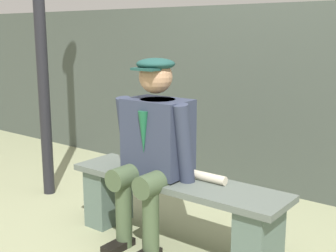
% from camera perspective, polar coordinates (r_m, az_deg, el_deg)
% --- Properties ---
extents(ground_plane, '(30.00, 30.00, 0.00)m').
position_cam_1_polar(ground_plane, '(3.22, 0.84, -14.77)').
color(ground_plane, gray).
extents(bench, '(1.57, 0.40, 0.48)m').
position_cam_1_polar(bench, '(3.10, 0.85, -9.88)').
color(bench, '#576159').
rests_on(bench, ground).
extents(seated_man, '(0.60, 0.55, 1.28)m').
position_cam_1_polar(seated_man, '(3.02, -1.88, -2.20)').
color(seated_man, '#2F364B').
rests_on(seated_man, ground).
extents(rolled_magazine, '(0.25, 0.06, 0.06)m').
position_cam_1_polar(rolled_magazine, '(2.97, 5.20, -6.50)').
color(rolled_magazine, beige).
rests_on(rolled_magazine, bench).
extents(stadium_wall, '(12.00, 0.24, 1.68)m').
position_cam_1_polar(stadium_wall, '(4.22, 13.13, 3.35)').
color(stadium_wall, '#404840').
rests_on(stadium_wall, ground).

